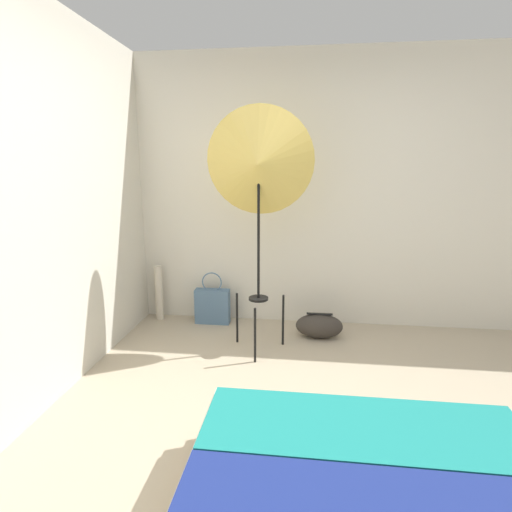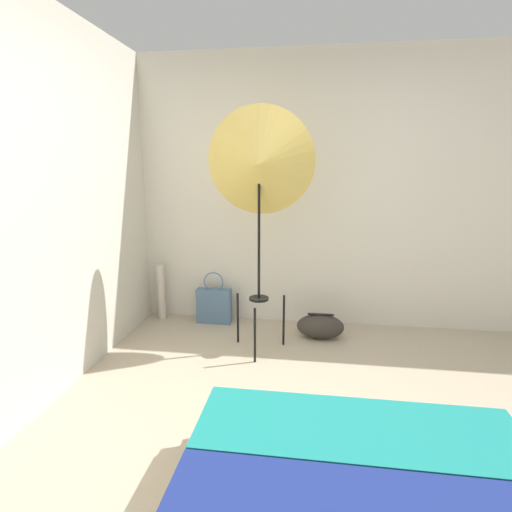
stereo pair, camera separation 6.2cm
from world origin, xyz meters
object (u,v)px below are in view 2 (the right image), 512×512
duffel_bag (320,326)px  tote_bag (214,305)px  photo_umbrella (259,164)px  paper_roll (161,292)px

duffel_bag → tote_bag: bearing=167.5°
tote_bag → duffel_bag: (1.06, -0.23, -0.07)m
photo_umbrella → duffel_bag: photo_umbrella is taller
tote_bag → paper_roll: 0.58m
photo_umbrella → paper_roll: size_ratio=3.59×
tote_bag → paper_roll: size_ratio=0.94×
duffel_bag → photo_umbrella: bearing=-149.8°
photo_umbrella → tote_bag: 1.58m
photo_umbrella → duffel_bag: size_ratio=4.71×
photo_umbrella → duffel_bag: (0.53, 0.31, -1.45)m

